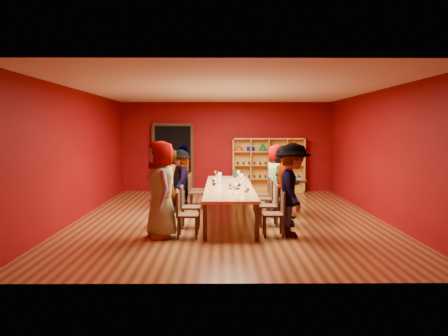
{
  "coord_description": "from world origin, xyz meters",
  "views": [
    {
      "loc": [
        -0.19,
        -10.24,
        2.07
      ],
      "look_at": [
        -0.11,
        0.29,
        1.15
      ],
      "focal_mm": 35.0,
      "sensor_mm": 36.0,
      "label": 1
    }
  ],
  "objects_px": {
    "tasting_table": "(229,188)",
    "chair_person_left_4": "(195,187)",
    "chair_person_left_3": "(193,190)",
    "chair_person_right_0": "(277,211)",
    "wine_bottle": "(234,173)",
    "person_left_1": "(168,188)",
    "person_right_2": "(285,181)",
    "person_left_4": "(184,176)",
    "chair_person_right_1": "(272,203)",
    "person_right_0": "(293,190)",
    "chair_person_right_2": "(267,196)",
    "chair_person_right_3": "(264,192)",
    "person_right_1": "(285,187)",
    "person_right_3": "(276,178)",
    "spittoon_bowl": "(235,186)",
    "person_left_0": "(161,189)",
    "person_left_3": "(181,179)",
    "shelving_unit": "(268,162)",
    "chair_person_left_1": "(187,204)",
    "chair_person_left_0": "(184,212)"
  },
  "relations": [
    {
      "from": "tasting_table",
      "to": "chair_person_left_4",
      "type": "relative_size",
      "value": 5.06
    },
    {
      "from": "chair_person_left_3",
      "to": "chair_person_right_0",
      "type": "relative_size",
      "value": 1.0
    },
    {
      "from": "chair_person_left_4",
      "to": "wine_bottle",
      "type": "height_order",
      "value": "wine_bottle"
    },
    {
      "from": "person_left_1",
      "to": "person_right_2",
      "type": "height_order",
      "value": "person_right_2"
    },
    {
      "from": "person_left_4",
      "to": "chair_person_right_1",
      "type": "xyz_separation_m",
      "value": [
        2.12,
        -2.57,
        -0.32
      ]
    },
    {
      "from": "person_right_0",
      "to": "chair_person_right_2",
      "type": "height_order",
      "value": "person_right_0"
    },
    {
      "from": "person_left_4",
      "to": "chair_person_right_1",
      "type": "relative_size",
      "value": 1.84
    },
    {
      "from": "tasting_table",
      "to": "chair_person_right_0",
      "type": "bearing_deg",
      "value": -63.84
    },
    {
      "from": "person_left_4",
      "to": "chair_person_right_3",
      "type": "bearing_deg",
      "value": 69.08
    },
    {
      "from": "person_left_1",
      "to": "person_right_1",
      "type": "height_order",
      "value": "person_right_1"
    },
    {
      "from": "chair_person_right_2",
      "to": "person_right_2",
      "type": "relative_size",
      "value": 0.52
    },
    {
      "from": "person_right_2",
      "to": "chair_person_right_3",
      "type": "height_order",
      "value": "person_right_2"
    },
    {
      "from": "tasting_table",
      "to": "person_right_3",
      "type": "relative_size",
      "value": 2.64
    },
    {
      "from": "spittoon_bowl",
      "to": "chair_person_right_2",
      "type": "bearing_deg",
      "value": 35.4
    },
    {
      "from": "chair_person_left_4",
      "to": "chair_person_right_3",
      "type": "distance_m",
      "value": 2.06
    },
    {
      "from": "chair_person_left_3",
      "to": "chair_person_right_1",
      "type": "bearing_deg",
      "value": -48.38
    },
    {
      "from": "person_left_0",
      "to": "person_right_2",
      "type": "distance_m",
      "value": 3.33
    },
    {
      "from": "chair_person_left_4",
      "to": "person_right_2",
      "type": "bearing_deg",
      "value": -35.13
    },
    {
      "from": "chair_person_left_3",
      "to": "person_left_3",
      "type": "height_order",
      "value": "person_left_3"
    },
    {
      "from": "chair_person_left_4",
      "to": "chair_person_right_0",
      "type": "distance_m",
      "value": 3.94
    },
    {
      "from": "shelving_unit",
      "to": "chair_person_right_3",
      "type": "height_order",
      "value": "shelving_unit"
    },
    {
      "from": "chair_person_right_2",
      "to": "person_right_2",
      "type": "xyz_separation_m",
      "value": [
        0.43,
        -0.0,
        0.36
      ]
    },
    {
      "from": "chair_person_left_1",
      "to": "person_right_1",
      "type": "relative_size",
      "value": 0.53
    },
    {
      "from": "person_right_0",
      "to": "chair_person_right_3",
      "type": "height_order",
      "value": "person_right_0"
    },
    {
      "from": "chair_person_left_0",
      "to": "person_left_1",
      "type": "xyz_separation_m",
      "value": [
        -0.4,
        0.84,
        0.34
      ]
    },
    {
      "from": "chair_person_right_2",
      "to": "tasting_table",
      "type": "bearing_deg",
      "value": -175.96
    },
    {
      "from": "person_left_3",
      "to": "chair_person_right_3",
      "type": "bearing_deg",
      "value": 80.77
    },
    {
      "from": "shelving_unit",
      "to": "chair_person_left_1",
      "type": "xyz_separation_m",
      "value": [
        -2.31,
        -5.39,
        -0.49
      ]
    },
    {
      "from": "chair_person_right_0",
      "to": "chair_person_left_0",
      "type": "bearing_deg",
      "value": -178.01
    },
    {
      "from": "person_right_3",
      "to": "spittoon_bowl",
      "type": "bearing_deg",
      "value": 114.43
    },
    {
      "from": "person_left_0",
      "to": "chair_person_right_1",
      "type": "xyz_separation_m",
      "value": [
        2.24,
        0.99,
        -0.44
      ]
    },
    {
      "from": "wine_bottle",
      "to": "shelving_unit",
      "type": "bearing_deg",
      "value": 64.55
    },
    {
      "from": "person_left_1",
      "to": "person_right_0",
      "type": "height_order",
      "value": "person_right_0"
    },
    {
      "from": "chair_person_right_3",
      "to": "wine_bottle",
      "type": "height_order",
      "value": "wine_bottle"
    },
    {
      "from": "tasting_table",
      "to": "chair_person_left_0",
      "type": "distance_m",
      "value": 2.13
    },
    {
      "from": "chair_person_left_0",
      "to": "person_left_3",
      "type": "height_order",
      "value": "person_left_3"
    },
    {
      "from": "chair_person_left_4",
      "to": "person_left_4",
      "type": "xyz_separation_m",
      "value": [
        -0.3,
        0.0,
        0.32
      ]
    },
    {
      "from": "chair_person_right_3",
      "to": "chair_person_right_2",
      "type": "bearing_deg",
      "value": -90.0
    },
    {
      "from": "person_left_4",
      "to": "person_right_2",
      "type": "xyz_separation_m",
      "value": [
        2.55,
        -1.58,
        0.04
      ]
    },
    {
      "from": "chair_person_right_1",
      "to": "chair_person_right_2",
      "type": "relative_size",
      "value": 1.0
    },
    {
      "from": "person_left_4",
      "to": "tasting_table",
      "type": "bearing_deg",
      "value": 39.74
    },
    {
      "from": "tasting_table",
      "to": "chair_person_right_2",
      "type": "relative_size",
      "value": 5.06
    },
    {
      "from": "chair_person_left_0",
      "to": "chair_person_left_4",
      "type": "distance_m",
      "value": 3.56
    },
    {
      "from": "tasting_table",
      "to": "person_left_0",
      "type": "distance_m",
      "value": 2.35
    },
    {
      "from": "person_right_0",
      "to": "chair_person_right_2",
      "type": "relative_size",
      "value": 2.05
    },
    {
      "from": "person_left_1",
      "to": "chair_person_right_0",
      "type": "distance_m",
      "value": 2.38
    },
    {
      "from": "person_right_0",
      "to": "chair_person_left_3",
      "type": "bearing_deg",
      "value": 38.27
    },
    {
      "from": "chair_person_left_1",
      "to": "person_right_0",
      "type": "height_order",
      "value": "person_right_0"
    },
    {
      "from": "chair_person_left_1",
      "to": "chair_person_right_2",
      "type": "xyz_separation_m",
      "value": [
        1.82,
        1.14,
        0.0
      ]
    },
    {
      "from": "person_left_4",
      "to": "person_right_1",
      "type": "relative_size",
      "value": 0.98
    }
  ]
}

